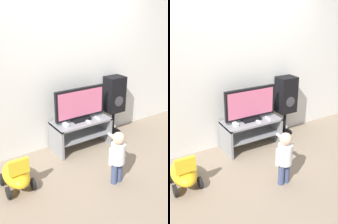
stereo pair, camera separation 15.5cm
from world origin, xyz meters
The scene contains 10 objects.
ground_plane centered at (0.00, 0.00, 0.00)m, with size 16.00×16.00×0.00m, color gray.
wall_back centered at (0.00, 0.52, 1.30)m, with size 10.00×0.06×2.60m.
tv_stand centered at (0.00, 0.22, 0.30)m, with size 0.92×0.44×0.47m.
television centered at (0.00, 0.24, 0.72)m, with size 0.85×0.20×0.52m.
game_console centered at (-0.30, 0.18, 0.49)m, with size 0.05×0.16×0.04m.
remote_primary centered at (0.25, 0.13, 0.48)m, with size 0.04×0.13×0.03m.
remote_secondary centered at (0.06, 0.12, 0.48)m, with size 0.05×0.13×0.03m.
child centered at (-0.11, -0.79, 0.42)m, with size 0.27×0.42×0.71m.
speaker_tower centered at (0.76, 0.34, 0.69)m, with size 0.32×0.28×1.04m.
ride_on_toy centered at (-1.21, -0.21, 0.18)m, with size 0.35×0.55×0.48m.
Camera 2 is at (-1.77, -2.88, 2.06)m, focal length 40.00 mm.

